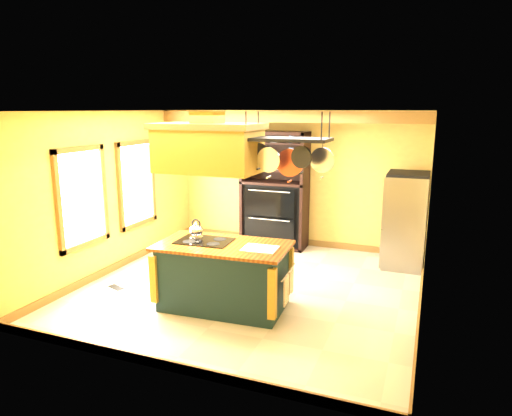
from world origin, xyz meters
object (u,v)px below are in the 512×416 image
Objects in this scene: kitchen_island at (224,275)px; range_hood at (208,146)px; refrigerator at (405,222)px; hutch at (275,203)px; pot_rack at (288,148)px.

kitchen_island is 1.30× the size of range_hood.
kitchen_island is 1.14× the size of refrigerator.
range_hood is 3.91m from refrigerator.
kitchen_island is 3.11m from hutch.
pot_rack is (0.91, 0.01, 1.79)m from kitchen_island.
pot_rack is at bearing -115.83° from refrigerator.
range_hood is 1.10m from pot_rack.
range_hood reaches higher than hutch.
pot_rack reaches higher than hutch.
refrigerator is 0.71× the size of hutch.
hutch reaches higher than kitchen_island.
refrigerator is (2.41, 2.72, -1.46)m from range_hood.
hutch reaches higher than refrigerator.
hutch is (-0.10, 3.07, -1.36)m from range_hood.
range_hood is at bearing -179.38° from pot_rack.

